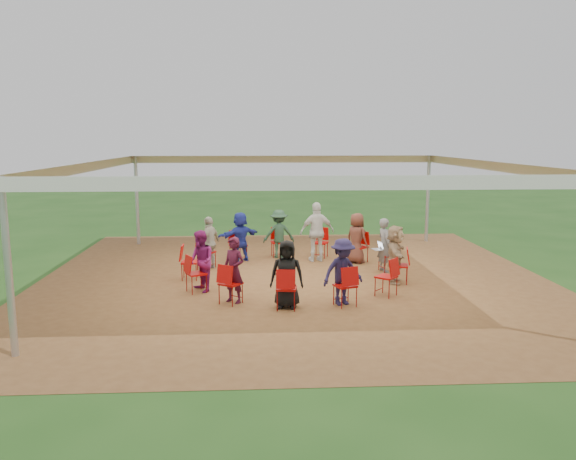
{
  "coord_description": "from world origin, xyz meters",
  "views": [
    {
      "loc": [
        -0.95,
        -14.14,
        3.6
      ],
      "look_at": [
        -0.14,
        0.3,
        1.22
      ],
      "focal_mm": 35.0,
      "sensor_mm": 36.0,
      "label": 1
    }
  ],
  "objects": [
    {
      "name": "person_seated_9",
      "position": [
        2.48,
        -0.63,
        0.74
      ],
      "size": [
        0.82,
        1.44,
        1.46
      ],
      "primitive_type": "imported",
      "rotation": [
        0.0,
        0.0,
        1.32
      ],
      "color": "tan",
      "rests_on": "ground"
    },
    {
      "name": "laptop",
      "position": [
        2.33,
        0.56,
        0.68
      ],
      "size": [
        0.32,
        0.37,
        0.22
      ],
      "rotation": [
        0.0,
        0.0,
        1.81
      ],
      "color": "#B7B7BC",
      "rests_on": "ground"
    },
    {
      "name": "chair_8",
      "position": [
        -1.54,
        -2.2,
        0.45
      ],
      "size": [
        0.6,
        0.6,
        0.9
      ],
      "primitive_type": null,
      "rotation": [
        0.0,
        0.0,
        -0.61
      ],
      "color": "#B50805",
      "rests_on": "ground"
    },
    {
      "name": "person_seated_2",
      "position": [
        -0.29,
        2.54,
        0.74
      ],
      "size": [
        0.99,
        0.57,
        1.46
      ],
      "primitive_type": "imported",
      "rotation": [
        0.0,
        0.0,
        -3.03
      ],
      "color": "#25442F",
      "rests_on": "ground"
    },
    {
      "name": "tent",
      "position": [
        0.0,
        0.0,
        2.37
      ],
      "size": [
        10.33,
        10.33,
        3.0
      ],
      "color": "#B2B2B7",
      "rests_on": "ground"
    },
    {
      "name": "chair_12",
      "position": [
        2.6,
        -0.66,
        0.45
      ],
      "size": [
        0.53,
        0.52,
        0.9
      ],
      "primitive_type": null,
      "rotation": [
        0.0,
        0.0,
        1.32
      ],
      "color": "#B50805",
      "rests_on": "ground"
    },
    {
      "name": "person_seated_4",
      "position": [
        -2.26,
        1.2,
        0.74
      ],
      "size": [
        0.79,
        0.96,
        1.46
      ],
      "primitive_type": "imported",
      "rotation": [
        0.0,
        0.0,
        -2.06
      ],
      "color": "#B2AE9C",
      "rests_on": "ground"
    },
    {
      "name": "person_seated_8",
      "position": [
        0.89,
        -2.4,
        0.74
      ],
      "size": [
        1.05,
        0.77,
        1.46
      ],
      "primitive_type": "imported",
      "rotation": [
        0.0,
        0.0,
        0.36
      ],
      "color": "#201A3E",
      "rests_on": "ground"
    },
    {
      "name": "chair_9",
      "position": [
        -0.34,
        -2.66,
        0.45
      ],
      "size": [
        0.47,
        0.49,
        0.9
      ],
      "primitive_type": null,
      "rotation": [
        0.0,
        0.0,
        -0.13
      ],
      "color": "#B50805",
      "rests_on": "ground"
    },
    {
      "name": "ground",
      "position": [
        0.0,
        0.0,
        0.0
      ],
      "size": [
        80.0,
        80.0,
        0.0
      ],
      "primitive_type": "plane",
      "color": "#214B17",
      "rests_on": "ground"
    },
    {
      "name": "chair_6",
      "position": [
        -2.68,
        0.02,
        0.45
      ],
      "size": [
        0.44,
        0.42,
        0.9
      ],
      "primitive_type": null,
      "rotation": [
        0.0,
        0.0,
        -1.58
      ],
      "color": "#B50805",
      "rests_on": "ground"
    },
    {
      "name": "standing_person",
      "position": [
        0.81,
        1.97,
        0.88
      ],
      "size": [
        1.1,
        0.71,
        1.75
      ],
      "primitive_type": "imported",
      "rotation": [
        0.0,
        0.0,
        3.33
      ],
      "color": "silver",
      "rests_on": "ground"
    },
    {
      "name": "chair_7",
      "position": [
        -2.38,
        -1.23,
        0.45
      ],
      "size": [
        0.58,
        0.58,
        0.9
      ],
      "primitive_type": null,
      "rotation": [
        0.0,
        0.0,
        -1.09
      ],
      "color": "#B50805",
      "rests_on": "ground"
    },
    {
      "name": "person_seated_6",
      "position": [
        -1.47,
        -2.1,
        0.74
      ],
      "size": [
        0.64,
        0.59,
        1.46
      ],
      "primitive_type": "imported",
      "rotation": [
        0.0,
        0.0,
        -0.61
      ],
      "color": "#400F22",
      "rests_on": "ground"
    },
    {
      "name": "person_seated_7",
      "position": [
        -0.32,
        -2.54,
        0.74
      ],
      "size": [
        0.76,
        0.49,
        1.46
      ],
      "primitive_type": "imported",
      "rotation": [
        0.0,
        0.0,
        -0.13
      ],
      "color": "black",
      "rests_on": "ground"
    },
    {
      "name": "chair_11",
      "position": [
        2.0,
        -1.79,
        0.45
      ],
      "size": [
        0.61,
        0.61,
        0.9
      ],
      "primitive_type": null,
      "rotation": [
        0.0,
        0.0,
        0.84
      ],
      "color": "#B50805",
      "rests_on": "ground"
    },
    {
      "name": "chair_0",
      "position": [
        2.61,
        0.63,
        0.45
      ],
      "size": [
        0.53,
        0.51,
        0.9
      ],
      "primitive_type": null,
      "rotation": [
        0.0,
        0.0,
        1.81
      ],
      "color": "#B50805",
      "rests_on": "ground"
    },
    {
      "name": "chair_3",
      "position": [
        -0.31,
        2.66,
        0.45
      ],
      "size": [
        0.47,
        0.49,
        0.9
      ],
      "primitive_type": null,
      "rotation": [
        0.0,
        0.0,
        -3.03
      ],
      "color": "#B50805",
      "rests_on": "ground"
    },
    {
      "name": "person_seated_3",
      "position": [
        -1.44,
        2.12,
        0.74
      ],
      "size": [
        1.4,
        1.18,
        1.46
      ],
      "primitive_type": "imported",
      "rotation": [
        0.0,
        0.0,
        -2.54
      ],
      "color": "#222E98",
      "rests_on": "ground"
    },
    {
      "name": "chair_5",
      "position": [
        -2.37,
        1.26,
        0.45
      ],
      "size": [
        0.59,
        0.58,
        0.9
      ],
      "primitive_type": null,
      "rotation": [
        0.0,
        0.0,
        -2.06
      ],
      "color": "#B50805",
      "rests_on": "ground"
    },
    {
      "name": "chair_1",
      "position": [
        2.02,
        1.77,
        0.45
      ],
      "size": [
        0.61,
        0.61,
        0.9
      ],
      "primitive_type": null,
      "rotation": [
        0.0,
        0.0,
        2.29
      ],
      "color": "#B50805",
      "rests_on": "ground"
    },
    {
      "name": "chair_10",
      "position": [
        0.94,
        -2.51,
        0.45
      ],
      "size": [
        0.55,
        0.56,
        0.9
      ],
      "primitive_type": null,
      "rotation": [
        0.0,
        0.0,
        0.36
      ],
      "color": "#B50805",
      "rests_on": "ground"
    },
    {
      "name": "chair_4",
      "position": [
        -1.51,
        2.22,
        0.45
      ],
      "size": [
        0.59,
        0.6,
        0.9
      ],
      "primitive_type": null,
      "rotation": [
        0.0,
        0.0,
        -2.54
      ],
      "color": "#B50805",
      "rests_on": "ground"
    },
    {
      "name": "cable_coil",
      "position": [
        -0.36,
        0.38,
        0.02
      ],
      "size": [
        0.34,
        0.34,
        0.03
      ],
      "rotation": [
        0.0,
        0.0,
        -0.26
      ],
      "color": "black",
      "rests_on": "ground"
    },
    {
      "name": "dirt_patch",
      "position": [
        0.0,
        0.0,
        0.01
      ],
      "size": [
        13.0,
        13.0,
        0.0
      ],
      "primitive_type": "plane",
      "color": "brown",
      "rests_on": "ground"
    },
    {
      "name": "chair_2",
      "position": [
        0.97,
        2.5,
        0.45
      ],
      "size": [
        0.55,
        0.56,
        0.9
      ],
      "primitive_type": null,
      "rotation": [
        0.0,
        0.0,
        2.77
      ],
      "color": "#B50805",
      "rests_on": "ground"
    },
    {
      "name": "person_seated_5",
      "position": [
        -2.28,
        -1.18,
        0.74
      ],
      "size": [
        0.69,
        0.82,
        1.46
      ],
      "primitive_type": "imported",
      "rotation": [
        0.0,
        0.0,
        -1.09
      ],
      "color": "#821962",
      "rests_on": "ground"
    },
    {
      "name": "person_seated_1",
      "position": [
        1.93,
        1.69,
        0.74
      ],
      "size": [
        0.77,
        0.8,
        1.46
      ],
      "primitive_type": "imported",
      "rotation": [
        0.0,
        0.0,
        2.29
      ],
      "color": "brown",
      "rests_on": "ground"
    },
    {
      "name": "person_seated_0",
      "position": [
        2.49,
        0.6,
        0.74
      ],
      "size": [
        0.46,
        0.6,
        1.46
      ],
      "primitive_type": "imported",
      "rotation": [
        0.0,
        0.0,
        1.81
      ],
      "color": "slate",
      "rests_on": "ground"
    }
  ]
}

